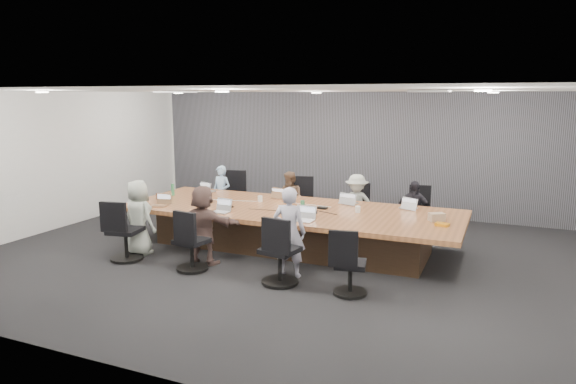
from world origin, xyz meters
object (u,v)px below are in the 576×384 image
at_px(mug_brown, 159,196).
at_px(canvas_bag, 437,217).
at_px(chair_0, 230,198).
at_px(conference_table, 290,226).
at_px(chair_2, 361,213).
at_px(person_1, 291,200).
at_px(chair_7, 350,269).
at_px(bottle_clear, 209,195).
at_px(laptop_6, 303,220).
at_px(laptop_5, 220,212).
at_px(person_6, 289,232).
at_px(stapler, 313,212).
at_px(bottle_green_left, 173,190).
at_px(person_4, 139,218).
at_px(person_0, 221,193).
at_px(chair_4, 126,235).
at_px(person_3, 413,211).
at_px(laptop_1, 280,197).
at_px(chair_3, 416,217).
at_px(person_5, 203,225).
at_px(chair_5, 192,246).
at_px(laptop_0, 208,191).
at_px(laptop_2, 349,203).
at_px(chair_1, 297,205).
at_px(bottle_green_right, 302,208).
at_px(chair_6, 280,256).
at_px(laptop_4, 158,206).
at_px(laptop_3, 408,208).
at_px(snack_packet, 442,225).

xyz_separation_m(mug_brown, canvas_bag, (5.18, 0.32, 0.00)).
xyz_separation_m(chair_0, canvas_bag, (4.74, -1.66, 0.37)).
distance_m(conference_table, chair_2, 1.90).
xyz_separation_m(conference_table, person_1, (-0.56, 1.35, 0.19)).
bearing_deg(canvas_bag, chair_7, -117.57).
bearing_deg(bottle_clear, laptop_6, -20.05).
relative_size(laptop_5, canvas_bag, 1.22).
height_order(person_6, stapler, person_6).
bearing_deg(bottle_green_left, chair_0, 74.38).
bearing_deg(chair_2, laptop_6, 98.99).
bearing_deg(person_4, person_0, -80.02).
relative_size(chair_4, person_3, 0.73).
xyz_separation_m(chair_0, bottle_green_left, (-0.43, -1.53, 0.42)).
relative_size(laptop_1, canvas_bag, 1.26).
distance_m(chair_3, person_5, 4.22).
relative_size(person_3, laptop_5, 3.98).
height_order(chair_5, bottle_green_left, bottle_green_left).
distance_m(chair_5, laptop_0, 2.82).
xyz_separation_m(person_1, laptop_6, (1.11, -2.15, 0.16)).
distance_m(laptop_5, laptop_6, 1.52).
distance_m(person_0, laptop_0, 0.57).
height_order(chair_4, person_4, person_4).
bearing_deg(chair_2, person_1, 29.60).
bearing_deg(chair_3, laptop_2, 32.21).
relative_size(chair_1, bottle_green_right, 3.21).
height_order(bottle_clear, mug_brown, bottle_clear).
bearing_deg(stapler, person_3, 24.12).
relative_size(conference_table, chair_6, 7.05).
xyz_separation_m(chair_7, canvas_bag, (0.91, 1.74, 0.44)).
relative_size(person_0, laptop_6, 3.54).
relative_size(laptop_0, bottle_clear, 1.35).
distance_m(chair_5, laptop_6, 1.80).
bearing_deg(chair_4, chair_1, 52.91).
bearing_deg(laptop_1, laptop_4, 54.38).
distance_m(person_3, laptop_4, 4.73).
relative_size(person_1, laptop_6, 3.43).
distance_m(person_4, laptop_6, 2.87).
bearing_deg(person_3, person_4, -146.74).
bearing_deg(chair_0, chair_6, 115.44).
xyz_separation_m(chair_1, laptop_3, (2.50, -0.90, 0.34)).
bearing_deg(chair_3, chair_6, 60.75).
distance_m(chair_3, bottle_green_right, 2.68).
relative_size(person_3, bottle_green_left, 4.92).
height_order(bottle_green_right, mug_brown, bottle_green_right).
height_order(person_6, canvas_bag, person_6).
bearing_deg(snack_packet, chair_5, -158.12).
relative_size(chair_6, laptop_2, 2.59).
bearing_deg(chair_5, chair_6, 9.22).
bearing_deg(chair_5, snack_packet, 31.10).
relative_size(stapler, canvas_bag, 0.64).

